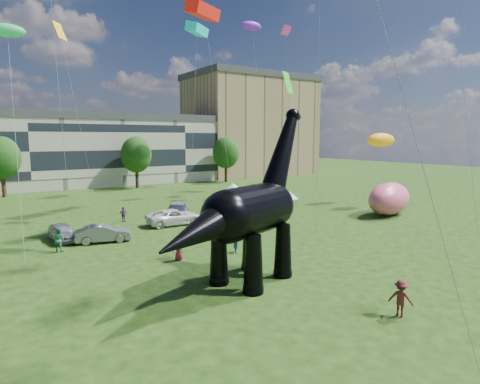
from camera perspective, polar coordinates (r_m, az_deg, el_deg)
ground at (r=22.52m, az=11.43°, el=-15.08°), size 220.00×220.00×0.00m
terrace_row at (r=77.04m, az=-28.13°, el=4.83°), size 78.00×11.00×12.00m
apartment_block at (r=96.69m, az=1.45°, el=9.10°), size 28.00×18.00×22.00m
tree_mid_left at (r=67.80m, az=-30.84°, el=4.62°), size 5.20×5.20×9.44m
tree_mid_right at (r=71.44m, az=-14.56°, el=5.57°), size 5.20×5.20×9.44m
tree_far_right at (r=79.03m, az=-2.03°, el=5.99°), size 5.20×5.20×9.44m
dinosaur_sculpture at (r=23.63m, az=0.90°, el=-3.26°), size 13.23×6.80×11.05m
car_silver at (r=37.23m, az=-23.99°, el=-5.24°), size 1.88×4.47×1.51m
car_grey at (r=35.54m, az=-18.88°, el=-5.60°), size 4.74×2.56×1.48m
car_white at (r=40.85m, az=-9.27°, el=-3.51°), size 5.75×2.84×1.57m
car_dark at (r=43.59m, az=-8.95°, el=-2.74°), size 4.75×6.15×1.66m
gazebo_near at (r=50.94m, az=6.13°, el=-0.09°), size 4.45×4.45×2.55m
gazebo_far at (r=54.77m, az=-1.01°, el=0.50°), size 4.39×4.39×2.54m
inflatable_pink at (r=48.23m, az=20.44°, el=-0.90°), size 8.10×5.49×3.70m
visitors at (r=33.43m, az=-10.33°, el=-5.92°), size 49.66×40.16×1.86m
kites at (r=49.22m, az=3.57°, el=20.57°), size 61.75×47.77×31.38m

